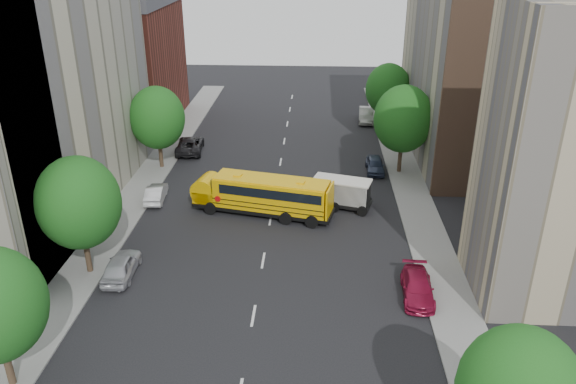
# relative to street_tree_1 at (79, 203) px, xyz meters

# --- Properties ---
(ground) EXTENTS (120.00, 120.00, 0.00)m
(ground) POSITION_rel_street_tree_1_xyz_m (11.00, 4.00, -4.95)
(ground) COLOR black
(ground) RESTS_ON ground
(sidewalk_left) EXTENTS (3.00, 80.00, 0.12)m
(sidewalk_left) POSITION_rel_street_tree_1_xyz_m (-0.50, 9.00, -4.89)
(sidewalk_left) COLOR slate
(sidewalk_left) RESTS_ON ground
(sidewalk_right) EXTENTS (3.00, 80.00, 0.12)m
(sidewalk_right) POSITION_rel_street_tree_1_xyz_m (22.50, 9.00, -4.89)
(sidewalk_right) COLOR slate
(sidewalk_right) RESTS_ON ground
(lane_markings) EXTENTS (0.15, 64.00, 0.01)m
(lane_markings) POSITION_rel_street_tree_1_xyz_m (11.00, 14.00, -4.95)
(lane_markings) COLOR silver
(lane_markings) RESTS_ON ground
(building_left_cream) EXTENTS (10.00, 26.00, 20.00)m
(building_left_cream) POSITION_rel_street_tree_1_xyz_m (-7.00, 10.00, 5.05)
(building_left_cream) COLOR #BCB797
(building_left_cream) RESTS_ON ground
(building_left_redbrick) EXTENTS (10.00, 15.00, 13.00)m
(building_left_redbrick) POSITION_rel_street_tree_1_xyz_m (-7.00, 32.00, 1.55)
(building_left_redbrick) COLOR maroon
(building_left_redbrick) RESTS_ON ground
(building_right_far) EXTENTS (10.00, 22.00, 18.00)m
(building_right_far) POSITION_rel_street_tree_1_xyz_m (29.00, 24.00, 4.05)
(building_right_far) COLOR tan
(building_right_far) RESTS_ON ground
(building_right_sidewall) EXTENTS (10.10, 0.30, 18.00)m
(building_right_sidewall) POSITION_rel_street_tree_1_xyz_m (29.00, 13.00, 4.05)
(building_right_sidewall) COLOR brown
(building_right_sidewall) RESTS_ON ground
(street_tree_1) EXTENTS (5.12, 5.12, 7.90)m
(street_tree_1) POSITION_rel_street_tree_1_xyz_m (0.00, 0.00, 0.00)
(street_tree_1) COLOR #38281C
(street_tree_1) RESTS_ON ground
(street_tree_2) EXTENTS (4.99, 4.99, 7.71)m
(street_tree_2) POSITION_rel_street_tree_1_xyz_m (0.00, 18.00, -0.12)
(street_tree_2) COLOR #38281C
(street_tree_2) RESTS_ON ground
(street_tree_4) EXTENTS (5.25, 5.25, 8.10)m
(street_tree_4) POSITION_rel_street_tree_1_xyz_m (22.00, 18.00, 0.12)
(street_tree_4) COLOR #38281C
(street_tree_4) RESTS_ON ground
(street_tree_5) EXTENTS (4.86, 4.86, 7.51)m
(street_tree_5) POSITION_rel_street_tree_1_xyz_m (22.00, 30.00, -0.25)
(street_tree_5) COLOR #38281C
(street_tree_5) RESTS_ON ground
(school_bus) EXTENTS (11.20, 4.87, 3.09)m
(school_bus) POSITION_rel_street_tree_1_xyz_m (10.26, 8.97, -3.23)
(school_bus) COLOR black
(school_bus) RESTS_ON ground
(safari_truck) EXTENTS (5.92, 3.42, 2.40)m
(safari_truck) POSITION_rel_street_tree_1_xyz_m (16.05, 10.53, -3.68)
(safari_truck) COLOR black
(safari_truck) RESTS_ON ground
(parked_car_0) EXTENTS (1.88, 4.37, 1.47)m
(parked_car_0) POSITION_rel_street_tree_1_xyz_m (2.20, -0.31, -4.22)
(parked_car_0) COLOR #A9A9AF
(parked_car_0) RESTS_ON ground
(parked_car_1) EXTENTS (1.71, 4.02, 1.29)m
(parked_car_1) POSITION_rel_street_tree_1_xyz_m (1.40, 10.89, -4.31)
(parked_car_1) COLOR silver
(parked_car_1) RESTS_ON ground
(parked_car_2) EXTENTS (2.96, 5.54, 1.48)m
(parked_car_2) POSITION_rel_street_tree_1_xyz_m (1.76, 22.34, -4.21)
(parked_car_2) COLOR black
(parked_car_2) RESTS_ON ground
(parked_car_3) EXTENTS (2.00, 4.49, 1.28)m
(parked_car_3) POSITION_rel_street_tree_1_xyz_m (20.60, -1.59, -4.31)
(parked_car_3) COLOR maroon
(parked_car_3) RESTS_ON ground
(parked_car_4) EXTENTS (1.63, 3.96, 1.34)m
(parked_car_4) POSITION_rel_street_tree_1_xyz_m (19.80, 18.01, -4.28)
(parked_car_4) COLOR #2D374F
(parked_car_4) RESTS_ON ground
(parked_car_5) EXTENTS (2.04, 4.93, 1.59)m
(parked_car_5) POSITION_rel_street_tree_1_xyz_m (20.14, 33.47, -4.16)
(parked_car_5) COLOR gray
(parked_car_5) RESTS_ON ground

